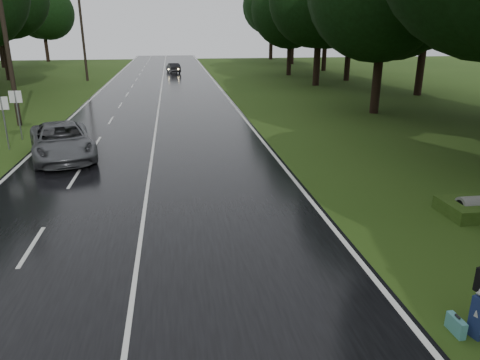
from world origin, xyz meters
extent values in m
plane|color=#2C4614|center=(0.00, 0.00, 0.00)|extent=(160.00, 160.00, 0.00)
cube|color=black|center=(0.00, 20.00, 0.02)|extent=(12.00, 140.00, 0.04)
cube|color=silver|center=(0.00, 20.00, 0.04)|extent=(0.12, 140.00, 0.01)
imported|color=#515357|center=(-4.10, 11.25, 0.84)|extent=(4.15, 6.25, 1.59)
imported|color=black|center=(1.34, 51.92, 0.67)|extent=(1.98, 3.99, 1.26)
cube|color=teal|center=(6.57, -3.16, 0.18)|extent=(0.16, 0.51, 0.36)
cylinder|color=slate|center=(10.87, 2.29, 0.00)|extent=(1.29, 0.64, 0.64)
camera|label=1|loc=(1.14, -9.99, 5.89)|focal=33.40mm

